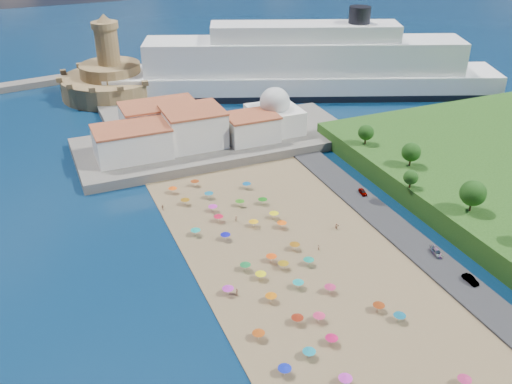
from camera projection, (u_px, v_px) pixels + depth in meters
name	position (u px, v px, depth m)	size (l,w,h in m)	color
ground	(283.00, 277.00, 125.27)	(700.00, 700.00, 0.00)	#071938
terrace	(216.00, 142.00, 187.13)	(90.00, 36.00, 3.00)	#59544C
jetty	(128.00, 117.00, 208.16)	(18.00, 70.00, 2.40)	#59544C
waterfront_buildings	(176.00, 129.00, 180.17)	(57.00, 29.00, 11.00)	silver
domed_building	(275.00, 114.00, 188.74)	(16.00, 16.00, 15.00)	silver
fortress	(111.00, 79.00, 229.87)	(40.00, 40.00, 32.40)	#9F7D4F
cruise_ship	(304.00, 69.00, 229.83)	(156.41, 78.97, 34.66)	black
beach_parasols	(301.00, 300.00, 115.08)	(31.18, 117.83, 2.20)	gray
beachgoers	(302.00, 304.00, 115.46)	(38.88, 96.07, 1.82)	tan
parked_cars	(453.00, 265.00, 126.82)	(2.43, 68.13, 1.41)	gray
hillside_trees	(491.00, 211.00, 130.54)	(13.87, 108.64, 8.11)	#382314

